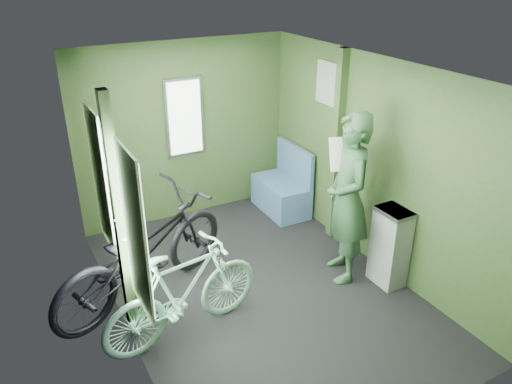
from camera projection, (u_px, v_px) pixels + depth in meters
room at (256, 163)px, 4.67m from camera, size 4.00×4.02×2.31m
bicycle_black at (149, 297)px, 5.15m from camera, size 2.26×1.59×1.17m
bicycle_mint at (187, 334)px, 4.65m from camera, size 1.63×0.72×0.96m
passenger at (348, 199)px, 5.14m from camera, size 0.65×0.80×1.85m
waste_box at (390, 247)px, 5.21m from camera, size 0.26×0.36×0.87m
bench_seat at (282, 192)px, 6.80m from camera, size 0.50×0.87×0.91m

